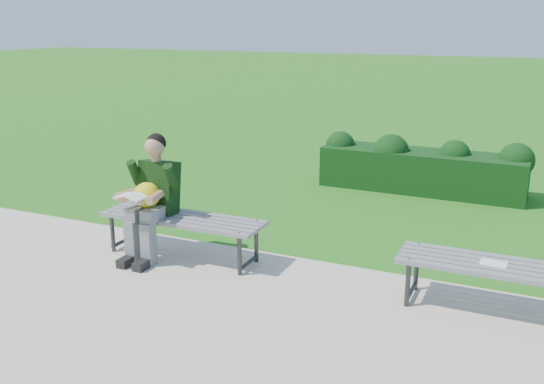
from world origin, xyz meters
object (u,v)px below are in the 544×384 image
(bench_left, at_px, (182,221))
(seated_boy, at_px, (152,193))
(hedge, at_px, (422,167))
(bench_right, at_px, (506,271))
(paper_sheet, at_px, (494,263))

(bench_left, xyz_separation_m, seated_boy, (-0.30, -0.10, 0.30))
(hedge, bearing_deg, seated_boy, -118.63)
(bench_left, height_order, bench_right, same)
(bench_right, bearing_deg, bench_left, -179.97)
(bench_right, bearing_deg, paper_sheet, -180.00)
(hedge, distance_m, bench_left, 4.17)
(hedge, height_order, seated_boy, seated_boy)
(bench_left, bearing_deg, paper_sheet, 0.03)
(seated_boy, bearing_deg, bench_left, 18.23)
(seated_boy, bearing_deg, hedge, 61.37)
(hedge, distance_m, paper_sheet, 3.98)
(paper_sheet, bearing_deg, seated_boy, -178.32)
(bench_right, bearing_deg, seated_boy, -178.37)
(hedge, bearing_deg, bench_left, -115.66)
(seated_boy, relative_size, paper_sheet, 5.79)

